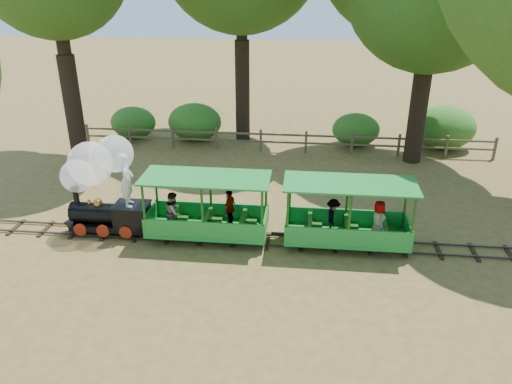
# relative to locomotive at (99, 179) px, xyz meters

# --- Properties ---
(ground) EXTENTS (90.00, 90.00, 0.00)m
(ground) POSITION_rel_locomotive_xyz_m (5.04, -0.07, -1.80)
(ground) COLOR olive
(ground) RESTS_ON ground
(track) EXTENTS (22.00, 1.00, 0.10)m
(track) POSITION_rel_locomotive_xyz_m (5.04, -0.07, -1.73)
(track) COLOR #3F3D3A
(track) RESTS_ON ground
(locomotive) EXTENTS (2.79, 1.31, 3.21)m
(locomotive) POSITION_rel_locomotive_xyz_m (0.00, 0.00, 0.00)
(locomotive) COLOR black
(locomotive) RESTS_ON ground
(carriage_front) EXTENTS (3.73, 1.52, 1.94)m
(carriage_front) POSITION_rel_locomotive_xyz_m (3.15, -0.09, -0.99)
(carriage_front) COLOR green
(carriage_front) RESTS_ON track
(carriage_rear) EXTENTS (3.73, 1.52, 1.94)m
(carriage_rear) POSITION_rel_locomotive_xyz_m (7.40, -0.08, -1.00)
(carriage_rear) COLOR green
(carriage_rear) RESTS_ON track
(fence) EXTENTS (18.10, 0.10, 1.00)m
(fence) POSITION_rel_locomotive_xyz_m (5.04, 7.93, -1.22)
(fence) COLOR brown
(fence) RESTS_ON ground
(shrub_west) EXTENTS (2.17, 1.67, 1.50)m
(shrub_west) POSITION_rel_locomotive_xyz_m (-2.23, 9.23, -1.05)
(shrub_west) COLOR #2D6B1E
(shrub_west) RESTS_ON ground
(shrub_mid_w) EXTENTS (2.52, 1.94, 1.75)m
(shrub_mid_w) POSITION_rel_locomotive_xyz_m (0.78, 9.23, -0.92)
(shrub_mid_w) COLOR #2D6B1E
(shrub_mid_w) RESTS_ON ground
(shrub_mid_e) EXTENTS (2.16, 1.66, 1.50)m
(shrub_mid_e) POSITION_rel_locomotive_xyz_m (8.28, 9.23, -1.05)
(shrub_mid_e) COLOR #2D6B1E
(shrub_mid_e) RESTS_ON ground
(shrub_east) EXTENTS (2.83, 2.17, 1.96)m
(shrub_east) POSITION_rel_locomotive_xyz_m (12.14, 9.23, -0.82)
(shrub_east) COLOR #2D6B1E
(shrub_east) RESTS_ON ground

